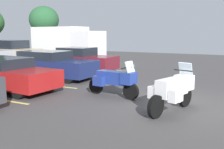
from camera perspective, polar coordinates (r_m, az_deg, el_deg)
name	(u,v)px	position (r m, az deg, el deg)	size (l,w,h in m)	color
ground	(174,105)	(9.15, 13.44, -6.42)	(44.00, 44.00, 0.10)	#423F3F
motorcycle_touring	(174,89)	(8.06, 13.29, -3.18)	(2.23, 1.13, 1.44)	black
motorcycle_second	(115,80)	(9.63, 0.58, -1.14)	(1.01, 2.21, 1.37)	black
car_red	(7,74)	(11.63, -21.87, 0.09)	(2.14, 4.53, 1.34)	maroon
car_navy	(51,65)	(14.09, -13.14, 2.10)	(1.93, 4.67, 1.42)	navy
car_maroon	(80,60)	(16.23, -6.93, 3.19)	(1.91, 4.46, 1.48)	maroon
car_far_tan	(10,53)	(20.96, -21.40, 4.45)	(2.01, 4.74, 1.84)	tan
box_truck	(67,43)	(22.63, -9.82, 6.84)	(3.08, 6.57, 2.87)	silver
tree_right	(44,20)	(34.38, -14.61, 11.47)	(3.66, 3.66, 5.68)	#4C3823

